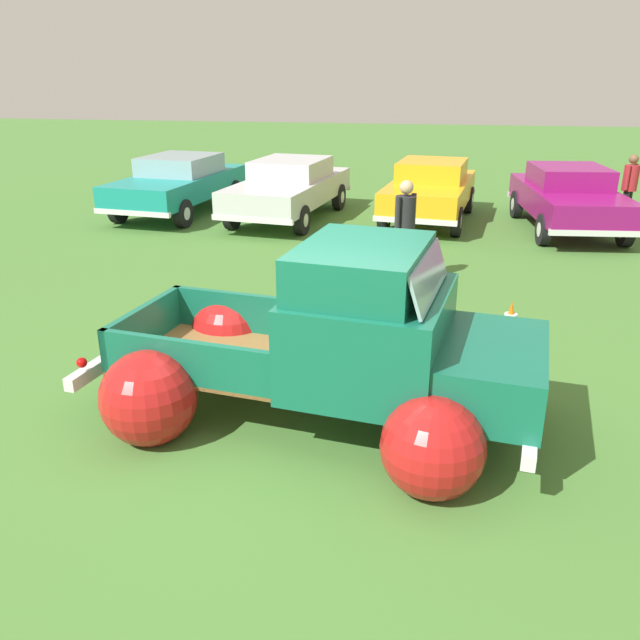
% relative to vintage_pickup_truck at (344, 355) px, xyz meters
% --- Properties ---
extents(ground_plane, '(80.00, 80.00, 0.00)m').
position_rel_vintage_pickup_truck_xyz_m(ground_plane, '(-0.38, 0.06, -0.76)').
color(ground_plane, '#477A33').
extents(vintage_pickup_truck, '(4.84, 3.27, 1.96)m').
position_rel_vintage_pickup_truck_xyz_m(vintage_pickup_truck, '(0.00, 0.00, 0.00)').
color(vintage_pickup_truck, black).
rests_on(vintage_pickup_truck, ground).
extents(show_car_0, '(2.41, 4.72, 1.43)m').
position_rel_vintage_pickup_truck_xyz_m(show_car_0, '(-5.63, 9.80, 0.03)').
color(show_car_0, black).
rests_on(show_car_0, ground).
extents(show_car_1, '(2.48, 4.84, 1.43)m').
position_rel_vintage_pickup_truck_xyz_m(show_car_1, '(-2.72, 9.63, 0.03)').
color(show_car_1, black).
rests_on(show_car_1, ground).
extents(show_car_2, '(2.34, 4.43, 1.43)m').
position_rel_vintage_pickup_truck_xyz_m(show_car_2, '(0.68, 9.94, 0.02)').
color(show_car_2, black).
rests_on(show_car_2, ground).
extents(show_car_3, '(2.26, 4.49, 1.43)m').
position_rel_vintage_pickup_truck_xyz_m(show_car_3, '(3.77, 9.49, 0.02)').
color(show_car_3, black).
rests_on(show_car_3, ground).
extents(spectator_0, '(0.47, 0.49, 1.62)m').
position_rel_vintage_pickup_truck_xyz_m(spectator_0, '(5.29, 10.48, 0.16)').
color(spectator_0, black).
rests_on(spectator_0, ground).
extents(spectator_1, '(0.47, 0.49, 1.76)m').
position_rel_vintage_pickup_truck_xyz_m(spectator_1, '(0.33, 4.89, 0.25)').
color(spectator_1, black).
rests_on(spectator_1, ground).
extents(lane_cone_0, '(0.36, 0.36, 0.63)m').
position_rel_vintage_pickup_truck_xyz_m(lane_cone_0, '(1.89, 2.35, -0.45)').
color(lane_cone_0, black).
rests_on(lane_cone_0, ground).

